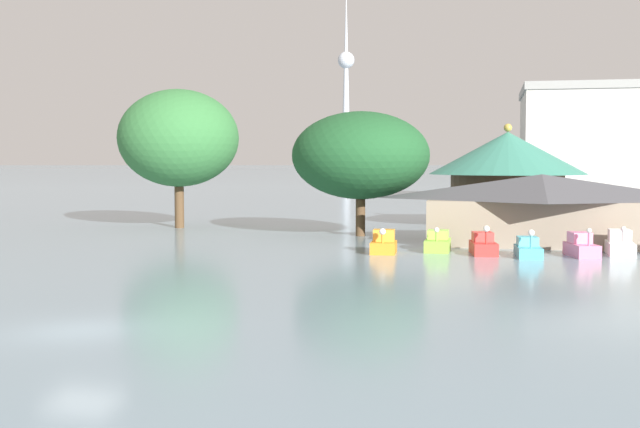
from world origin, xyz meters
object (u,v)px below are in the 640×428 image
at_px(pedal_boat_red, 483,245).
at_px(distant_broadcast_tower, 346,73).
at_px(pedal_boat_pink, 581,247).
at_px(green_roof_pavilion, 507,171).
at_px(pedal_boat_orange, 384,244).
at_px(boathouse, 541,207).
at_px(shoreline_tree_mid, 361,155).
at_px(pedal_boat_lime, 438,243).
at_px(shoreline_tree_tall_left, 179,138).
at_px(pedal_boat_cyan, 528,249).
at_px(pedal_boat_white, 620,245).
at_px(background_building_block, 614,145).

relative_size(pedal_boat_red, distant_broadcast_tower, 0.02).
bearing_deg(pedal_boat_pink, green_roof_pavilion, 176.87).
distance_m(pedal_boat_orange, boathouse, 12.54).
bearing_deg(pedal_boat_red, shoreline_tree_mid, -146.04).
bearing_deg(boathouse, distant_broadcast_tower, 102.17).
bearing_deg(distant_broadcast_tower, pedal_boat_lime, -79.00).
relative_size(boathouse, shoreline_tree_tall_left, 1.39).
bearing_deg(pedal_boat_lime, pedal_boat_orange, -59.71).
distance_m(pedal_boat_orange, pedal_boat_red, 5.98).
height_order(pedal_boat_cyan, shoreline_tree_tall_left, shoreline_tree_tall_left).
bearing_deg(pedal_boat_white, pedal_boat_cyan, -67.01).
height_order(pedal_boat_lime, distant_broadcast_tower, distant_broadcast_tower).
height_order(pedal_boat_white, boathouse, boathouse).
distance_m(pedal_boat_orange, background_building_block, 69.04).
xyz_separation_m(pedal_boat_red, shoreline_tree_tall_left, (-25.10, 14.04, 6.96)).
xyz_separation_m(pedal_boat_lime, boathouse, (6.56, 5.88, 1.95)).
bearing_deg(pedal_boat_cyan, pedal_boat_white, 106.86).
xyz_separation_m(pedal_boat_cyan, pedal_boat_white, (5.43, 2.14, 0.12)).
distance_m(pedal_boat_orange, shoreline_tree_mid, 12.49).
xyz_separation_m(pedal_boat_red, green_roof_pavilion, (1.79, 21.44, 4.18)).
bearing_deg(pedal_boat_lime, pedal_boat_pink, 83.91).
distance_m(pedal_boat_pink, boathouse, 7.31).
xyz_separation_m(pedal_boat_orange, pedal_boat_pink, (11.59, 0.91, -0.01)).
height_order(pedal_boat_white, green_roof_pavilion, green_roof_pavilion).
bearing_deg(distant_broadcast_tower, green_roof_pavilion, -77.65).
xyz_separation_m(shoreline_tree_tall_left, background_building_block, (41.68, 50.03, 0.25)).
xyz_separation_m(pedal_boat_cyan, green_roof_pavilion, (-0.80, 22.20, 4.24)).
relative_size(shoreline_tree_tall_left, distant_broadcast_tower, 0.09).
bearing_deg(shoreline_tree_tall_left, pedal_boat_red, -29.22).
bearing_deg(shoreline_tree_tall_left, green_roof_pavilion, 15.38).
bearing_deg(green_roof_pavilion, pedal_boat_white, -72.75).
relative_size(pedal_boat_white, boathouse, 0.19).
xyz_separation_m(pedal_boat_pink, pedal_boat_white, (2.36, 1.27, 0.03)).
bearing_deg(pedal_boat_cyan, shoreline_tree_tall_left, -122.80).
xyz_separation_m(pedal_boat_cyan, background_building_block, (13.99, 64.84, 7.27)).
height_order(pedal_boat_pink, green_roof_pavilion, green_roof_pavilion).
bearing_deg(pedal_boat_orange, pedal_boat_white, 95.99).
bearing_deg(pedal_boat_red, pedal_boat_pink, 82.83).
xyz_separation_m(pedal_boat_orange, shoreline_tree_tall_left, (-19.17, 14.84, 6.92)).
height_order(pedal_boat_white, distant_broadcast_tower, distant_broadcast_tower).
xyz_separation_m(pedal_boat_lime, shoreline_tree_tall_left, (-22.32, 13.01, 6.97)).
xyz_separation_m(green_roof_pavilion, shoreline_tree_mid, (-10.88, -11.44, 1.30)).
bearing_deg(pedal_boat_orange, pedal_boat_red, 94.74).
height_order(pedal_boat_red, shoreline_tree_tall_left, shoreline_tree_tall_left).
height_order(pedal_boat_red, pedal_boat_cyan, pedal_boat_red).
bearing_deg(pedal_boat_orange, shoreline_tree_mid, -166.56).
height_order(pedal_boat_cyan, background_building_block, background_building_block).
height_order(pedal_boat_white, background_building_block, background_building_block).
bearing_deg(green_roof_pavilion, pedal_boat_cyan, -87.95).
bearing_deg(background_building_block, pedal_boat_cyan, -102.18).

